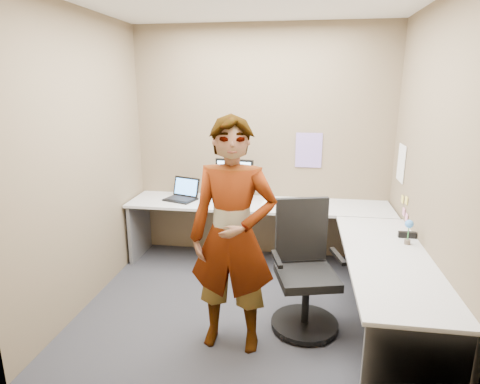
% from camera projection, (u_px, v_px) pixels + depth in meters
% --- Properties ---
extents(ground, '(3.00, 3.00, 0.00)m').
position_uv_depth(ground, '(246.00, 305.00, 3.81)').
color(ground, '#232328').
rests_on(ground, ground).
extents(wall_back, '(3.00, 0.00, 3.00)m').
position_uv_depth(wall_back, '(261.00, 145.00, 4.70)').
color(wall_back, brown).
rests_on(wall_back, ground).
extents(wall_right, '(0.00, 2.70, 2.70)m').
position_uv_depth(wall_right, '(430.00, 172.00, 3.24)').
color(wall_right, brown).
rests_on(wall_right, ground).
extents(wall_left, '(0.00, 2.70, 2.70)m').
position_uv_depth(wall_left, '(85.00, 161.00, 3.68)').
color(wall_left, brown).
rests_on(wall_left, ground).
extents(desk, '(2.98, 2.58, 0.73)m').
position_uv_depth(desk, '(295.00, 236.00, 3.96)').
color(desk, '#AEAEAE').
rests_on(desk, ground).
extents(paper_ream, '(0.31, 0.24, 0.06)m').
position_uv_depth(paper_ream, '(234.00, 198.00, 4.67)').
color(paper_ream, red).
rests_on(paper_ream, desk).
extents(monitor, '(0.45, 0.16, 0.42)m').
position_uv_depth(monitor, '(234.00, 174.00, 4.61)').
color(monitor, black).
rests_on(monitor, paper_ream).
extents(laptop, '(0.42, 0.39, 0.25)m').
position_uv_depth(laptop, '(183.00, 194.00, 4.70)').
color(laptop, black).
rests_on(laptop, desk).
extents(trackball_mouse, '(0.12, 0.08, 0.07)m').
position_uv_depth(trackball_mouse, '(246.00, 201.00, 4.55)').
color(trackball_mouse, '#B7B7BC').
rests_on(trackball_mouse, desk).
extents(origami, '(0.10, 0.10, 0.06)m').
position_uv_depth(origami, '(265.00, 202.00, 4.49)').
color(origami, white).
rests_on(origami, desk).
extents(stapler, '(0.15, 0.04, 0.05)m').
position_uv_depth(stapler, '(407.00, 235.00, 3.52)').
color(stapler, black).
rests_on(stapler, desk).
extents(flower, '(0.07, 0.07, 0.22)m').
position_uv_depth(flower, '(409.00, 228.00, 3.35)').
color(flower, brown).
rests_on(flower, desk).
extents(calendar_purple, '(0.30, 0.01, 0.40)m').
position_uv_depth(calendar_purple, '(309.00, 150.00, 4.62)').
color(calendar_purple, '#846BB7').
rests_on(calendar_purple, wall_back).
extents(calendar_white, '(0.01, 0.28, 0.38)m').
position_uv_depth(calendar_white, '(401.00, 163.00, 4.13)').
color(calendar_white, white).
rests_on(calendar_white, wall_right).
extents(sticky_note_a, '(0.01, 0.07, 0.07)m').
position_uv_depth(sticky_note_a, '(406.00, 201.00, 3.87)').
color(sticky_note_a, '#F2E059').
rests_on(sticky_note_a, wall_right).
extents(sticky_note_b, '(0.01, 0.07, 0.07)m').
position_uv_depth(sticky_note_b, '(404.00, 212.00, 3.95)').
color(sticky_note_b, pink).
rests_on(sticky_note_b, wall_right).
extents(sticky_note_c, '(0.01, 0.07, 0.07)m').
position_uv_depth(sticky_note_c, '(406.00, 218.00, 3.84)').
color(sticky_note_c, pink).
rests_on(sticky_note_c, wall_right).
extents(sticky_note_d, '(0.01, 0.07, 0.07)m').
position_uv_depth(sticky_note_d, '(402.00, 199.00, 4.02)').
color(sticky_note_d, '#F2E059').
rests_on(sticky_note_d, wall_right).
extents(office_chair, '(0.62, 0.59, 1.08)m').
position_uv_depth(office_chair, '(304.00, 277.00, 3.41)').
color(office_chair, black).
rests_on(office_chair, ground).
extents(person, '(0.68, 0.46, 1.83)m').
position_uv_depth(person, '(233.00, 237.00, 3.04)').
color(person, '#999399').
rests_on(person, ground).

